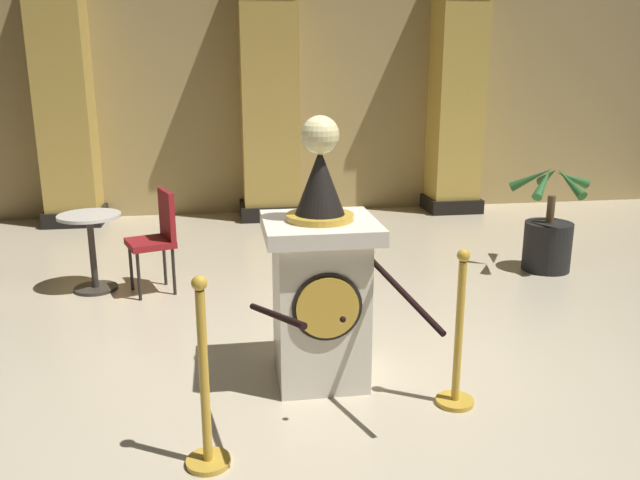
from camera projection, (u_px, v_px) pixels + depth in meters
ground_plane at (327, 372)px, 4.48m from camera, size 12.38×12.38×0.00m
back_wall at (267, 91)px, 9.05m from camera, size 12.38×0.16×3.44m
pedestal_clock at (320, 282)px, 4.21m from camera, size 0.73×0.73×1.77m
stanchion_near at (205, 401)px, 3.34m from camera, size 0.24×0.24×1.06m
stanchion_far at (458, 352)px, 3.97m from camera, size 0.24×0.24×1.02m
velvet_rope at (343, 305)px, 3.54m from camera, size 1.01×0.99×0.22m
column_left at (65, 100)px, 8.34m from camera, size 0.79×0.79×3.30m
column_right at (456, 97)px, 9.12m from camera, size 0.79×0.79×3.30m
column_centre_rear at (269, 98)px, 8.73m from camera, size 0.91×0.91×3.30m
potted_palm_right at (548, 236)px, 6.63m from camera, size 0.84×0.85×1.14m
cafe_table at (92, 242)px, 6.00m from camera, size 0.57×0.57×0.74m
cafe_chair_red at (158, 232)px, 5.94m from camera, size 0.51×0.51×0.96m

